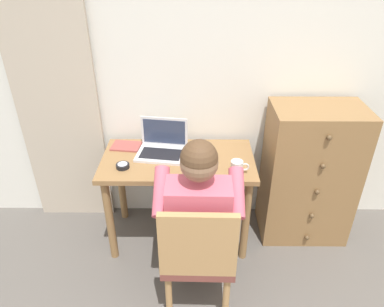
% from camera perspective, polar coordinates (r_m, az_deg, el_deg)
% --- Properties ---
extents(wall_back, '(4.80, 0.05, 2.50)m').
position_cam_1_polar(wall_back, '(2.62, 6.61, 13.20)').
color(wall_back, silver).
rests_on(wall_back, ground_plane).
extents(curtain_panel, '(0.61, 0.03, 2.22)m').
position_cam_1_polar(curtain_panel, '(2.78, -21.08, 9.25)').
color(curtain_panel, '#BCAD99').
rests_on(curtain_panel, ground_plane).
extents(desk, '(1.07, 0.56, 0.72)m').
position_cam_1_polar(desk, '(2.58, -2.21, -3.10)').
color(desk, olive).
rests_on(desk, ground_plane).
extents(dresser, '(0.64, 0.45, 1.07)m').
position_cam_1_polar(dresser, '(2.81, 18.06, -3.14)').
color(dresser, olive).
rests_on(dresser, ground_plane).
extents(chair, '(0.43, 0.41, 0.86)m').
position_cam_1_polar(chair, '(2.14, 0.96, -15.65)').
color(chair, brown).
rests_on(chair, ground_plane).
extents(person_seated, '(0.54, 0.59, 1.18)m').
position_cam_1_polar(person_seated, '(2.15, 1.05, -8.79)').
color(person_seated, '#33384C').
rests_on(person_seated, ground_plane).
extents(laptop, '(0.37, 0.30, 0.24)m').
position_cam_1_polar(laptop, '(2.56, -4.75, 1.16)').
color(laptop, silver).
rests_on(laptop, desk).
extents(computer_mouse, '(0.07, 0.11, 0.03)m').
position_cam_1_polar(computer_mouse, '(2.56, 1.06, 0.35)').
color(computer_mouse, black).
rests_on(computer_mouse, desk).
extents(desk_clock, '(0.09, 0.09, 0.03)m').
position_cam_1_polar(desk_clock, '(2.44, -10.98, -1.94)').
color(desk_clock, black).
rests_on(desk_clock, desk).
extents(notebook_pad, '(0.23, 0.18, 0.01)m').
position_cam_1_polar(notebook_pad, '(2.69, -10.43, 1.18)').
color(notebook_pad, '#994742').
rests_on(notebook_pad, desk).
extents(coffee_mug, '(0.12, 0.08, 0.09)m').
position_cam_1_polar(coffee_mug, '(2.34, 7.25, -2.22)').
color(coffee_mug, silver).
rests_on(coffee_mug, desk).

